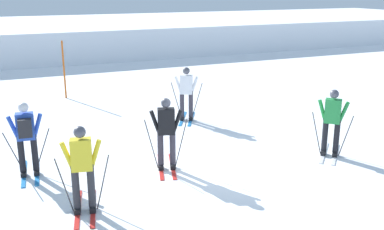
# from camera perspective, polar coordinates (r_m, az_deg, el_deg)

# --- Properties ---
(ground_plane) EXTENTS (120.00, 120.00, 0.00)m
(ground_plane) POSITION_cam_1_polar(r_m,az_deg,el_deg) (10.88, 5.17, -6.46)
(ground_plane) COLOR white
(far_snow_ridge) EXTENTS (80.00, 7.60, 1.77)m
(far_snow_ridge) POSITION_cam_1_polar(r_m,az_deg,el_deg) (29.03, -14.25, 9.04)
(far_snow_ridge) COLOR white
(far_snow_ridge) RESTS_ON ground
(skier_yellow) EXTENTS (0.98, 1.64, 1.71)m
(skier_yellow) POSITION_cam_1_polar(r_m,az_deg,el_deg) (8.64, -13.63, -6.39)
(skier_yellow) COLOR red
(skier_yellow) RESTS_ON ground
(skier_blue) EXTENTS (1.00, 1.63, 1.71)m
(skier_blue) POSITION_cam_1_polar(r_m,az_deg,el_deg) (10.62, -20.11, -2.48)
(skier_blue) COLOR #237AC6
(skier_blue) RESTS_ON ground
(skier_green) EXTENTS (1.40, 1.39, 1.71)m
(skier_green) POSITION_cam_1_polar(r_m,az_deg,el_deg) (11.73, 17.18, -0.71)
(skier_green) COLOR silver
(skier_green) RESTS_ON ground
(skier_white) EXTENTS (1.11, 1.58, 1.71)m
(skier_white) POSITION_cam_1_polar(r_m,az_deg,el_deg) (14.23, -0.71, 2.88)
(skier_white) COLOR #237AC6
(skier_white) RESTS_ON ground
(skier_black) EXTENTS (0.96, 1.64, 1.71)m
(skier_black) POSITION_cam_1_polar(r_m,az_deg,el_deg) (10.40, -3.25, -2.12)
(skier_black) COLOR red
(skier_black) RESTS_ON ground
(trail_marker_pole) EXTENTS (0.06, 0.06, 2.18)m
(trail_marker_pole) POSITION_cam_1_polar(r_m,az_deg,el_deg) (17.76, -15.79, 5.49)
(trail_marker_pole) COLOR #C65614
(trail_marker_pole) RESTS_ON ground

